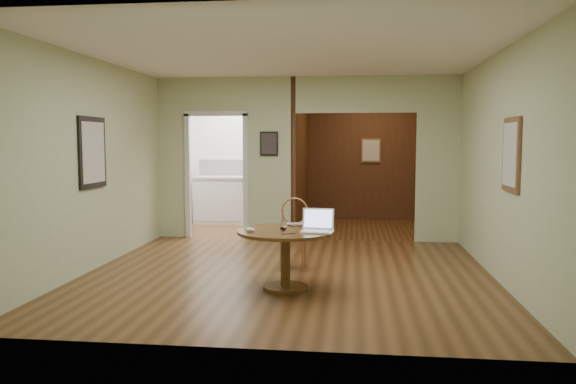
# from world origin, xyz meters

# --- Properties ---
(floor) EXTENTS (5.00, 5.00, 0.00)m
(floor) POSITION_xyz_m (0.00, 0.00, 0.00)
(floor) COLOR #4A2E15
(floor) RESTS_ON ground
(room_shell) EXTENTS (5.20, 7.50, 5.00)m
(room_shell) POSITION_xyz_m (-0.47, 3.10, 1.29)
(room_shell) COLOR white
(room_shell) RESTS_ON ground
(dining_table) EXTENTS (1.07, 1.07, 0.67)m
(dining_table) POSITION_xyz_m (0.06, -0.70, 0.49)
(dining_table) COLOR brown
(dining_table) RESTS_ON ground
(chair) EXTENTS (0.40, 0.40, 0.91)m
(chair) POSITION_xyz_m (0.04, 0.35, 0.51)
(chair) COLOR #A4643A
(chair) RESTS_ON ground
(open_laptop) EXTENTS (0.37, 0.33, 0.24)m
(open_laptop) POSITION_xyz_m (0.42, -0.74, 0.73)
(open_laptop) COLOR white
(open_laptop) RESTS_ON dining_table
(closed_laptop) EXTENTS (0.38, 0.27, 0.03)m
(closed_laptop) POSITION_xyz_m (0.15, -0.39, 0.68)
(closed_laptop) COLOR silver
(closed_laptop) RESTS_ON dining_table
(mouse) EXTENTS (0.13, 0.09, 0.05)m
(mouse) POSITION_xyz_m (-0.30, -0.86, 0.69)
(mouse) COLOR white
(mouse) RESTS_ON dining_table
(wine_glass) EXTENTS (0.09, 0.09, 0.10)m
(wine_glass) POSITION_xyz_m (0.04, -0.71, 0.72)
(wine_glass) COLOR white
(wine_glass) RESTS_ON dining_table
(pen) EXTENTS (0.14, 0.09, 0.01)m
(pen) POSITION_xyz_m (0.12, -0.94, 0.67)
(pen) COLOR #0C0D59
(pen) RESTS_ON dining_table
(kitchen_cabinet) EXTENTS (2.06, 0.60, 0.94)m
(kitchen_cabinet) POSITION_xyz_m (-1.35, 4.20, 0.47)
(kitchen_cabinet) COLOR white
(kitchen_cabinet) RESTS_ON ground
(grocery_bag) EXTENTS (0.30, 0.27, 0.27)m
(grocery_bag) POSITION_xyz_m (-0.91, 4.20, 1.07)
(grocery_bag) COLOR #C0B28C
(grocery_bag) RESTS_ON kitchen_cabinet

